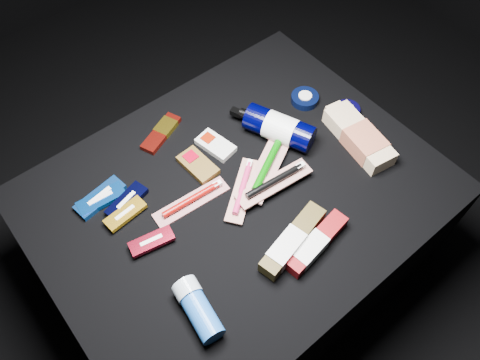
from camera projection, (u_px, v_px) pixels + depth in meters
ground at (238, 257)px, 1.50m from camera, size 3.00×3.00×0.00m
cloth_table at (238, 228)px, 1.34m from camera, size 0.98×0.78×0.40m
luna_bar_0 at (100, 198)px, 1.15m from camera, size 0.13×0.07×0.02m
luna_bar_1 at (101, 199)px, 1.15m from camera, size 0.12×0.05×0.02m
luna_bar_2 at (127, 201)px, 1.14m from camera, size 0.12×0.07×0.01m
luna_bar_3 at (125, 214)px, 1.12m from camera, size 0.11×0.05×0.01m
luna_bar_4 at (152, 241)px, 1.07m from camera, size 0.11×0.06×0.01m
clif_bar_0 at (197, 164)px, 1.21m from camera, size 0.07×0.11×0.02m
clif_bar_1 at (214, 144)px, 1.24m from camera, size 0.07×0.11×0.02m
power_bar at (163, 131)px, 1.27m from camera, size 0.14×0.09×0.02m
lotion_bottle at (279, 128)px, 1.24m from camera, size 0.14×0.24×0.08m
cream_tin_upper at (305, 98)px, 1.33m from camera, size 0.08×0.08×0.02m
cream_tin_lower at (347, 110)px, 1.31m from camera, size 0.07×0.07×0.02m
bodywash_bottle at (360, 138)px, 1.24m from camera, size 0.11×0.24×0.05m
deodorant_stick at (198, 308)px, 0.98m from camera, size 0.07×0.14×0.06m
toothbrush_pack_0 at (192, 200)px, 1.15m from camera, size 0.20×0.06×0.02m
toothbrush_pack_1 at (243, 188)px, 1.16m from camera, size 0.18×0.15×0.02m
toothbrush_pack_2 at (270, 161)px, 1.19m from camera, size 0.24×0.16×0.03m
toothbrush_pack_3 at (275, 182)px, 1.15m from camera, size 0.21×0.07×0.02m
toothpaste_carton_red at (314, 245)px, 1.07m from camera, size 0.19×0.07×0.04m
toothpaste_carton_green at (290, 243)px, 1.06m from camera, size 0.21×0.09×0.04m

